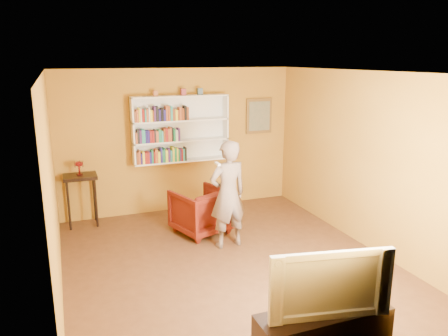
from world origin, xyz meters
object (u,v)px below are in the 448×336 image
(bookshelf, at_px, (180,129))
(console_table, at_px, (80,184))
(ruby_lustre, at_px, (79,165))
(person, at_px, (228,194))
(tv_cabinet, at_px, (323,334))
(armchair, at_px, (201,211))
(television, at_px, (326,280))

(bookshelf, relative_size, console_table, 1.96)
(console_table, bearing_deg, ruby_lustre, -71.57)
(person, xyz_separation_m, tv_cabinet, (-0.08, -2.77, -0.60))
(console_table, bearing_deg, person, -39.87)
(armchair, distance_m, person, 0.85)
(person, xyz_separation_m, television, (-0.08, -2.77, -0.01))
(console_table, height_order, ruby_lustre, ruby_lustre)
(bookshelf, distance_m, console_table, 2.03)
(console_table, relative_size, person, 0.54)
(ruby_lustre, bearing_deg, console_table, 108.43)
(person, bearing_deg, television, 80.92)
(armchair, distance_m, tv_cabinet, 3.45)
(person, bearing_deg, console_table, -47.27)
(person, distance_m, television, 2.77)
(bookshelf, bearing_deg, television, -88.27)
(console_table, distance_m, armchair, 2.16)
(armchair, bearing_deg, television, 73.79)
(bookshelf, distance_m, armchair, 1.72)
(tv_cabinet, bearing_deg, console_table, 113.82)
(bookshelf, xyz_separation_m, armchair, (-0.00, -1.22, -1.21))
(television, bearing_deg, armchair, 103.55)
(bookshelf, height_order, television, bookshelf)
(tv_cabinet, bearing_deg, ruby_lustre, 113.82)
(person, bearing_deg, ruby_lustre, -47.27)
(armchair, xyz_separation_m, person, (0.23, -0.67, 0.46))
(bookshelf, distance_m, television, 4.72)
(armchair, height_order, person, person)
(armchair, bearing_deg, bookshelf, -108.76)
(console_table, relative_size, television, 0.77)
(ruby_lustre, bearing_deg, tv_cabinet, -66.18)
(person, bearing_deg, bookshelf, -90.68)
(ruby_lustre, height_order, armchair, ruby_lustre)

